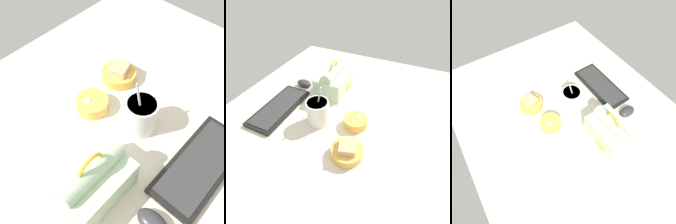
# 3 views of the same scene
# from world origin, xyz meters

# --- Properties ---
(desk_surface) EXTENTS (1.40, 1.10, 0.02)m
(desk_surface) POSITION_xyz_m (0.00, 0.00, 0.01)
(desk_surface) COLOR beige
(desk_surface) RESTS_ON ground
(keyboard) EXTENTS (0.34, 0.15, 0.02)m
(keyboard) POSITION_xyz_m (-0.06, 0.27, 0.03)
(keyboard) COLOR black
(keyboard) RESTS_ON desk_surface
(lunch_bag) EXTENTS (0.20, 0.15, 0.18)m
(lunch_bag) POSITION_xyz_m (0.20, 0.09, 0.08)
(lunch_bag) COLOR #B7D6AD
(lunch_bag) RESTS_ON desk_surface
(soup_cup) EXTENTS (0.10, 0.10, 0.19)m
(soup_cup) POSITION_xyz_m (-0.05, 0.05, 0.08)
(soup_cup) COLOR white
(soup_cup) RESTS_ON desk_surface
(bento_bowl_sandwich) EXTENTS (0.13, 0.13, 0.07)m
(bento_bowl_sandwich) POSITION_xyz_m (-0.16, -0.14, 0.04)
(bento_bowl_sandwich) COLOR #EAB24C
(bento_bowl_sandwich) RESTS_ON desk_surface
(bento_bowl_snacks) EXTENTS (0.11, 0.11, 0.05)m
(bento_bowl_snacks) POSITION_xyz_m (-0.00, -0.11, 0.04)
(bento_bowl_snacks) COLOR #EAB24C
(bento_bowl_snacks) RESTS_ON desk_surface
(computer_mouse) EXTENTS (0.06, 0.09, 0.04)m
(computer_mouse) POSITION_xyz_m (0.17, 0.27, 0.04)
(computer_mouse) COLOR #333338
(computer_mouse) RESTS_ON desk_surface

